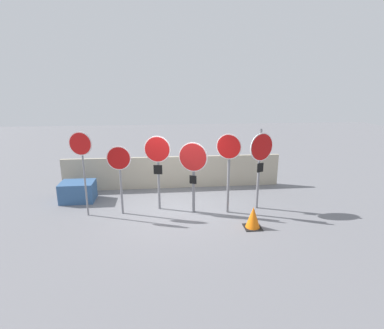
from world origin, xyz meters
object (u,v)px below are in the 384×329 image
(stop_sign_3, at_px, (193,165))
(stop_sign_0, at_px, (81,152))
(traffic_cone_0, at_px, (253,217))
(storage_crate, at_px, (78,191))
(stop_sign_1, at_px, (119,165))
(stop_sign_4, at_px, (229,157))
(stop_sign_5, at_px, (261,155))
(stop_sign_2, at_px, (158,158))

(stop_sign_3, bearing_deg, stop_sign_0, -157.69)
(traffic_cone_0, relative_size, storage_crate, 0.56)
(stop_sign_1, distance_m, stop_sign_4, 3.20)
(storage_crate, bearing_deg, stop_sign_4, -16.75)
(stop_sign_3, relative_size, stop_sign_4, 0.90)
(stop_sign_0, relative_size, stop_sign_4, 1.04)
(stop_sign_5, bearing_deg, storage_crate, 144.50)
(stop_sign_3, height_order, storage_crate, stop_sign_3)
(stop_sign_1, xyz_separation_m, stop_sign_5, (4.22, 0.00, 0.21))
(stop_sign_2, xyz_separation_m, stop_sign_4, (2.07, -0.46, 0.08))
(stop_sign_0, bearing_deg, traffic_cone_0, -2.10)
(stop_sign_2, bearing_deg, stop_sign_4, -0.65)
(stop_sign_2, relative_size, stop_sign_5, 0.92)
(stop_sign_1, bearing_deg, traffic_cone_0, -14.24)
(stop_sign_5, relative_size, storage_crate, 2.31)
(stop_sign_3, distance_m, storage_crate, 4.15)
(stop_sign_0, height_order, traffic_cone_0, stop_sign_0)
(stop_sign_3, height_order, stop_sign_4, stop_sign_4)
(stop_sign_2, height_order, stop_sign_4, stop_sign_4)
(stop_sign_4, xyz_separation_m, traffic_cone_0, (0.50, -1.04, -1.44))
(stop_sign_2, xyz_separation_m, stop_sign_3, (1.04, -0.33, -0.14))
(traffic_cone_0, distance_m, storage_crate, 5.83)
(stop_sign_1, bearing_deg, stop_sign_2, 17.03)
(stop_sign_2, bearing_deg, stop_sign_5, 7.56)
(stop_sign_0, relative_size, stop_sign_3, 1.16)
(stop_sign_1, height_order, stop_sign_4, stop_sign_4)
(stop_sign_2, bearing_deg, stop_sign_1, -155.74)
(stop_sign_0, bearing_deg, stop_sign_2, 19.77)
(traffic_cone_0, bearing_deg, stop_sign_4, 115.41)
(stop_sign_2, xyz_separation_m, traffic_cone_0, (2.57, -1.51, -1.36))
(stop_sign_0, distance_m, stop_sign_3, 3.21)
(stop_sign_1, bearing_deg, stop_sign_4, 0.76)
(stop_sign_0, height_order, storage_crate, stop_sign_0)
(storage_crate, bearing_deg, traffic_cone_0, -25.19)
(stop_sign_3, xyz_separation_m, storage_crate, (-3.75, 1.31, -1.19))
(stop_sign_1, xyz_separation_m, stop_sign_2, (1.11, 0.24, 0.12))
(stop_sign_0, xyz_separation_m, traffic_cone_0, (4.70, -1.24, -1.66))
(stop_sign_0, height_order, stop_sign_3, stop_sign_0)
(stop_sign_4, distance_m, stop_sign_5, 1.06)
(stop_sign_1, bearing_deg, stop_sign_0, -173.94)
(stop_sign_5, height_order, traffic_cone_0, stop_sign_5)
(stop_sign_0, height_order, stop_sign_1, stop_sign_0)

